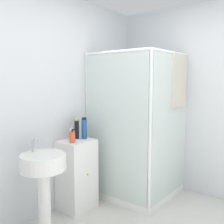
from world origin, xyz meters
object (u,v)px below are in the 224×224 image
Objects in this scene: sink at (43,174)px; shampoo_bottle_blue at (84,128)px; lotion_bottle_white at (72,134)px; soap_dispenser at (72,137)px; shampoo_bottle_tall_black at (77,129)px.

shampoo_bottle_blue reaches higher than sink.
shampoo_bottle_blue is at bearing -21.92° from lotion_bottle_white.
sink is 0.58m from soap_dispenser.
soap_dispenser is 0.66× the size of shampoo_bottle_tall_black.
soap_dispenser is 0.62× the size of shampoo_bottle_blue.
shampoo_bottle_tall_black is (0.18, 0.11, 0.05)m from soap_dispenser.
lotion_bottle_white is at bearing 50.44° from soap_dispenser.
soap_dispenser reaches higher than sink.
shampoo_bottle_blue is (0.74, 0.17, 0.31)m from sink.
sink is 5.60× the size of lotion_bottle_white.
lotion_bottle_white is (-0.10, -0.01, -0.05)m from shampoo_bottle_tall_black.
shampoo_bottle_blue is 0.17m from lotion_bottle_white.
soap_dispenser is 0.92× the size of lotion_bottle_white.
shampoo_bottle_tall_black is at bearing 7.74° from lotion_bottle_white.
lotion_bottle_white reaches higher than sink.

